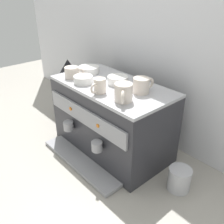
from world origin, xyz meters
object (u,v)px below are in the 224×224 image
Objects in this scene: espresso_machine at (111,118)px; ceramic_cup_2 at (123,93)px; ceramic_cup_0 at (142,85)px; coffee_grinder at (70,89)px; ceramic_bowl_1 at (118,80)px; ceramic_cup_1 at (99,86)px; ceramic_bowl_0 at (83,80)px; ceramic_cup_3 at (72,72)px; milk_pitcher at (179,179)px; ceramic_bowl_2 at (89,70)px.

espresso_machine is 6.09× the size of ceramic_cup_2.
ceramic_cup_0 reaches higher than coffee_grinder.
ceramic_cup_2 is at bearing -35.65° from ceramic_bowl_1.
ceramic_cup_1 is 0.16m from ceramic_bowl_0.
ceramic_cup_3 is (-0.40, -0.14, -0.01)m from ceramic_cup_0.
ceramic_bowl_2 is at bearing 179.60° from milk_pitcher.
ceramic_cup_0 reaches higher than ceramic_bowl_1.
ceramic_cup_3 is at bearing -161.00° from ceramic_cup_0.
ceramic_cup_0 is 0.16m from ceramic_bowl_1.
ceramic_bowl_1 reaches higher than milk_pitcher.
milk_pitcher is at bearing 11.34° from ceramic_bowl_0.
milk_pitcher is (0.46, -0.01, -0.37)m from ceramic_bowl_1.
ceramic_cup_3 is 0.84× the size of milk_pitcher.
espresso_machine is 0.23m from ceramic_bowl_1.
espresso_machine is 0.49m from milk_pitcher.
ceramic_cup_3 is 0.11m from ceramic_bowl_0.
coffee_grinder is at bearing 168.44° from ceramic_cup_2.
ceramic_cup_0 reaches higher than ceramic_cup_3.
ceramic_cup_1 is 0.62m from coffee_grinder.
ceramic_cup_3 is at bearing -27.14° from coffee_grinder.
ceramic_bowl_1 is at bearing 178.42° from milk_pitcher.
coffee_grinder reaches higher than milk_pitcher.
ceramic_bowl_0 is at bearing -135.18° from ceramic_bowl_1.
ceramic_cup_2 is 0.75m from coffee_grinder.
ceramic_cup_0 is at bearing 175.29° from milk_pitcher.
ceramic_cup_2 is (0.01, -0.14, 0.00)m from ceramic_cup_0.
milk_pitcher is (0.28, 0.11, -0.39)m from ceramic_cup_2.
espresso_machine is 0.32m from ceramic_cup_2.
ceramic_cup_1 is 0.84× the size of milk_pitcher.
ceramic_cup_2 is (0.19, -0.09, 0.25)m from espresso_machine.
espresso_machine is at bearing -165.46° from ceramic_cup_0.
espresso_machine is 5.45× the size of ceramic_bowl_2.
ceramic_bowl_0 is (-0.12, -0.10, 0.22)m from espresso_machine.
ceramic_cup_0 is 0.33m from ceramic_bowl_0.
coffee_grinder is (-0.28, 0.14, -0.23)m from ceramic_cup_3.
ceramic_bowl_1 is at bearing 144.35° from ceramic_cup_2.
ceramic_cup_0 is (0.18, 0.05, 0.24)m from espresso_machine.
coffee_grinder is at bearing 163.27° from ceramic_cup_1.
ceramic_cup_0 reaches higher than espresso_machine.
milk_pitcher is at bearing 9.33° from ceramic_cup_3.
espresso_machine is at bearing 39.17° from ceramic_bowl_0.
ceramic_cup_0 is 0.29× the size of coffee_grinder.
ceramic_cup_2 is 0.31m from ceramic_bowl_0.
milk_pitcher is (0.29, -0.02, -0.39)m from ceramic_cup_0.
ceramic_cup_3 is at bearing 178.19° from ceramic_bowl_0.
ceramic_cup_3 is at bearing -152.11° from ceramic_bowl_1.
ceramic_cup_1 is at bearing -129.69° from ceramic_cup_0.
ceramic_bowl_2 is (-0.23, 0.03, 0.22)m from espresso_machine.
ceramic_bowl_0 is at bearing 173.45° from ceramic_cup_1.
ceramic_cup_2 is 0.22m from ceramic_bowl_1.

